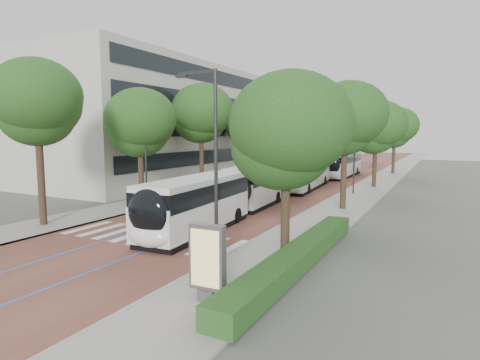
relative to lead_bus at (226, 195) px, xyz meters
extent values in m
plane|color=#51544C|center=(-1.52, -7.01, -1.63)|extent=(160.00, 160.00, 0.00)
cube|color=brown|center=(-1.52, 32.99, -1.62)|extent=(11.00, 140.00, 0.02)
cube|color=gray|center=(-9.02, 32.99, -1.57)|extent=(4.00, 140.00, 0.12)
cube|color=gray|center=(5.98, 32.99, -1.57)|extent=(4.00, 140.00, 0.12)
cube|color=gray|center=(-7.12, 32.99, -1.57)|extent=(0.20, 140.00, 0.14)
cube|color=gray|center=(4.08, 32.99, -1.57)|extent=(0.20, 140.00, 0.14)
cube|color=silver|center=(-6.32, -6.01, -1.60)|extent=(0.55, 3.60, 0.01)
cube|color=silver|center=(-5.07, -6.01, -1.60)|extent=(0.55, 3.60, 0.01)
cube|color=silver|center=(-3.82, -6.01, -1.60)|extent=(0.55, 3.60, 0.01)
cube|color=silver|center=(-2.57, -6.01, -1.60)|extent=(0.55, 3.60, 0.01)
cube|color=silver|center=(-1.32, -6.01, -1.60)|extent=(0.55, 3.60, 0.01)
cube|color=silver|center=(-0.07, -6.01, -1.60)|extent=(0.55, 3.60, 0.01)
cube|color=silver|center=(1.18, -6.01, -1.60)|extent=(0.55, 3.60, 0.01)
cube|color=silver|center=(2.43, -6.01, -1.60)|extent=(0.55, 3.60, 0.01)
cube|color=silver|center=(3.68, -6.01, -1.60)|extent=(0.55, 3.60, 0.01)
cube|color=blue|center=(-3.12, 32.99, -1.60)|extent=(0.12, 126.00, 0.01)
cube|color=blue|center=(0.08, 32.99, -1.60)|extent=(0.12, 126.00, 0.01)
cube|color=#ADAAA0|center=(-21.02, 20.99, 5.37)|extent=(18.00, 40.00, 14.00)
cube|color=black|center=(-11.97, 20.99, 1.37)|extent=(0.12, 38.00, 1.60)
cube|color=black|center=(-11.97, 20.99, 4.57)|extent=(0.12, 38.00, 1.60)
cube|color=black|center=(-11.97, 20.99, 7.77)|extent=(0.12, 38.00, 1.60)
cube|color=black|center=(-11.97, 20.99, 10.77)|extent=(0.12, 38.00, 1.60)
cube|color=#1A4618|center=(7.58, -7.01, -1.11)|extent=(1.20, 14.00, 0.80)
cylinder|color=#2A2A2C|center=(5.28, -10.01, 2.49)|extent=(0.14, 0.14, 8.00)
cube|color=#2A2A2C|center=(4.48, -10.01, 6.39)|extent=(1.70, 0.12, 0.12)
cube|color=#2A2A2C|center=(3.78, -10.01, 6.31)|extent=(0.50, 0.20, 0.10)
cylinder|color=#2A2A2C|center=(5.28, 14.99, 2.49)|extent=(0.14, 0.14, 8.00)
cube|color=#2A2A2C|center=(4.48, 14.99, 6.39)|extent=(1.70, 0.12, 0.12)
cube|color=#2A2A2C|center=(3.78, 14.99, 6.31)|extent=(0.50, 0.20, 0.10)
cylinder|color=#2A2A2C|center=(-7.62, 0.99, 2.49)|extent=(0.14, 0.14, 8.00)
cylinder|color=black|center=(-9.02, -7.01, 0.98)|extent=(0.44, 0.44, 5.21)
ellipsoid|color=#214D18|center=(-9.02, -7.01, 5.72)|extent=(5.26, 5.26, 4.47)
cylinder|color=black|center=(-9.02, 1.99, 0.62)|extent=(0.44, 0.44, 4.49)
ellipsoid|color=#214D18|center=(-9.02, 1.99, 4.70)|extent=(5.65, 5.65, 4.80)
cylinder|color=black|center=(-9.02, 10.99, 1.01)|extent=(0.44, 0.44, 5.28)
ellipsoid|color=#214D18|center=(-9.02, 10.99, 5.82)|extent=(6.11, 6.11, 5.20)
cylinder|color=black|center=(-9.02, 20.99, 0.84)|extent=(0.44, 0.44, 4.93)
ellipsoid|color=#214D18|center=(-9.02, 20.99, 5.32)|extent=(5.52, 5.52, 4.69)
cylinder|color=black|center=(-9.02, 32.99, 0.66)|extent=(0.44, 0.44, 4.58)
ellipsoid|color=#214D18|center=(-9.02, 32.99, 4.83)|extent=(6.06, 6.06, 5.15)
cylinder|color=black|center=(-9.02, 47.99, 0.91)|extent=(0.44, 0.44, 5.07)
ellipsoid|color=#214D18|center=(-9.02, 47.99, 5.51)|extent=(5.15, 5.15, 4.38)
cylinder|color=black|center=(6.18, -5.01, 0.36)|extent=(0.44, 0.44, 3.97)
ellipsoid|color=#214D18|center=(6.18, -5.01, 3.97)|extent=(5.83, 5.83, 4.95)
cylinder|color=black|center=(6.18, 6.99, 0.70)|extent=(0.44, 0.44, 4.66)
ellipsoid|color=#214D18|center=(6.18, 6.99, 4.94)|extent=(5.60, 5.60, 4.76)
cylinder|color=black|center=(6.18, 20.99, 0.55)|extent=(0.44, 0.44, 4.35)
ellipsoid|color=#214D18|center=(6.18, 20.99, 4.50)|extent=(5.73, 5.73, 4.87)
cylinder|color=black|center=(6.18, 36.99, 0.59)|extent=(0.44, 0.44, 4.44)
ellipsoid|color=#214D18|center=(6.18, 36.99, 4.63)|extent=(5.84, 5.84, 4.97)
cylinder|color=black|center=(-0.08, 1.30, 0.15)|extent=(2.35, 1.04, 2.30)
cube|color=white|center=(0.24, -3.82, -0.37)|extent=(3.09, 9.50, 1.82)
cube|color=black|center=(0.24, -3.82, 0.77)|extent=(3.12, 9.32, 0.97)
cube|color=silver|center=(0.24, -3.82, 1.42)|extent=(3.03, 9.31, 0.31)
cube|color=black|center=(0.24, -3.82, -1.45)|extent=(3.02, 9.12, 0.35)
cube|color=white|center=(-0.36, 5.61, -0.37)|extent=(2.99, 7.88, 1.82)
cube|color=black|center=(-0.36, 5.61, 0.77)|extent=(3.02, 7.73, 0.97)
cube|color=silver|center=(-0.36, 5.61, 1.42)|extent=(2.93, 7.73, 0.31)
cube|color=black|center=(-0.36, 5.61, -1.45)|extent=(2.92, 7.57, 0.35)
ellipsoid|color=black|center=(0.53, -8.34, 0.38)|extent=(2.42, 1.25, 2.28)
ellipsoid|color=white|center=(0.53, -8.39, -0.76)|extent=(2.41, 1.15, 1.14)
cylinder|color=black|center=(-0.74, -6.17, -1.13)|extent=(0.36, 1.02, 1.00)
cylinder|color=black|center=(1.52, -6.03, -1.13)|extent=(0.36, 1.02, 1.00)
cylinder|color=black|center=(-1.59, 7.20, -1.13)|extent=(0.36, 1.02, 1.00)
cylinder|color=black|center=(0.66, 7.35, -1.13)|extent=(0.36, 1.02, 1.00)
cylinder|color=black|center=(-1.08, -0.82, -1.13)|extent=(0.36, 1.02, 1.00)
cylinder|color=black|center=(1.18, -0.68, -1.13)|extent=(0.36, 1.02, 1.00)
cube|color=white|center=(-0.04, 17.01, -0.37)|extent=(3.31, 12.14, 1.82)
cube|color=black|center=(-0.04, 17.01, 0.77)|extent=(3.33, 11.91, 0.97)
cube|color=silver|center=(-0.04, 17.01, 1.42)|extent=(3.25, 11.90, 0.31)
cube|color=black|center=(-0.04, 17.01, -1.45)|extent=(3.23, 11.66, 0.35)
ellipsoid|color=black|center=(0.36, 11.17, 0.38)|extent=(2.42, 1.26, 2.28)
ellipsoid|color=white|center=(0.37, 11.12, -0.76)|extent=(2.41, 1.16, 1.14)
cylinder|color=black|center=(-0.92, 13.34, -1.13)|extent=(0.37, 1.02, 1.00)
cylinder|color=black|center=(1.34, 13.50, -1.13)|extent=(0.37, 1.02, 1.00)
cylinder|color=black|center=(-1.42, 20.72, -1.13)|extent=(0.37, 1.02, 1.00)
cylinder|color=black|center=(0.83, 20.88, -1.13)|extent=(0.37, 1.02, 1.00)
cube|color=white|center=(0.63, 30.20, -0.37)|extent=(2.52, 12.01, 1.82)
cube|color=black|center=(0.63, 30.20, 0.77)|extent=(2.56, 11.77, 0.97)
cube|color=silver|center=(0.63, 30.20, 1.42)|extent=(2.47, 11.77, 0.31)
cube|color=black|center=(0.63, 30.20, -1.45)|extent=(2.47, 11.53, 0.35)
ellipsoid|color=black|center=(0.65, 24.35, 0.38)|extent=(2.35, 1.10, 2.28)
ellipsoid|color=white|center=(0.65, 24.30, -0.76)|extent=(2.35, 1.00, 1.14)
cylinder|color=black|center=(-0.49, 26.59, -1.13)|extent=(0.30, 1.00, 1.00)
cylinder|color=black|center=(1.77, 26.60, -1.13)|extent=(0.30, 1.00, 1.00)
cylinder|color=black|center=(-0.50, 33.99, -1.13)|extent=(0.30, 1.00, 1.00)
cylinder|color=black|center=(1.76, 34.00, -1.13)|extent=(0.30, 1.00, 1.00)
cube|color=#59595B|center=(6.08, -11.92, -1.31)|extent=(0.60, 0.51, 0.39)
cube|color=#59595B|center=(6.08, -11.92, 0.00)|extent=(1.27, 0.39, 2.23)
cube|color=tan|center=(6.08, -12.11, 0.00)|extent=(1.07, 0.06, 1.94)
camera|label=1|loc=(13.07, -22.97, 4.13)|focal=30.00mm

